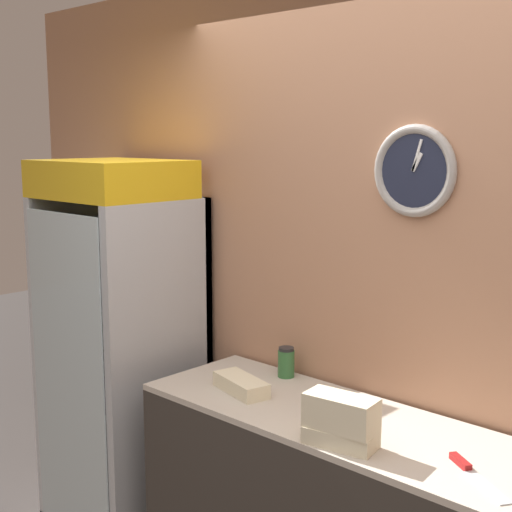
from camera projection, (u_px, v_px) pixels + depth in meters
The scene contains 8 objects.
wall_back at pixel (424, 300), 2.75m from camera, with size 5.20×0.09×2.70m.
beverage_cooler at pixel (128, 332), 3.58m from camera, with size 0.68×0.62×1.87m.
sandwich_stack_bottom at pixel (342, 438), 2.43m from camera, with size 0.27×0.16×0.06m.
sandwich_stack_middle at pixel (342, 421), 2.42m from camera, with size 0.26×0.15×0.06m.
sandwich_stack_top at pixel (342, 405), 2.41m from camera, with size 0.26×0.15×0.06m.
sandwich_flat_left at pixel (241, 385), 2.94m from camera, with size 0.29×0.18×0.06m.
chefs_knife at pixel (470, 471), 2.24m from camera, with size 0.28×0.20×0.02m.
condiment_jar at pixel (286, 362), 3.12m from camera, with size 0.07×0.07×0.13m.
Camera 1 is at (1.36, -1.24, 1.98)m, focal length 50.00 mm.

